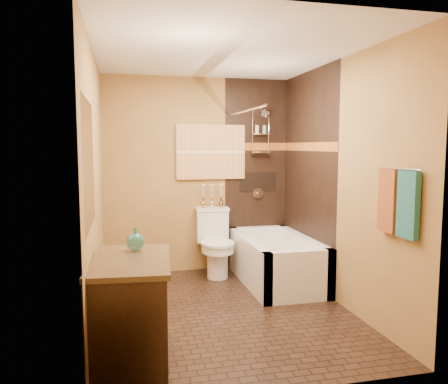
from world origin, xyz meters
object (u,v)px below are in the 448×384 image
object	(u,v)px
sunset_painting	(211,152)
toilet	(215,242)
bathtub	(276,264)
vanity	(131,312)

from	to	relation	value
sunset_painting	toilet	distance (m)	1.16
toilet	bathtub	bearing A→B (deg)	-31.19
sunset_painting	vanity	xyz separation A→B (m)	(-1.08, -2.37, -1.14)
bathtub	vanity	world-z (taller)	vanity
bathtub	toilet	bearing A→B (deg)	144.91
sunset_painting	bathtub	world-z (taller)	sunset_painting
bathtub	sunset_painting	bearing A→B (deg)	131.57
toilet	vanity	distance (m)	2.36
bathtub	toilet	xyz separation A→B (m)	(-0.64, 0.45, 0.20)
toilet	vanity	size ratio (longest dim) A/B	0.87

